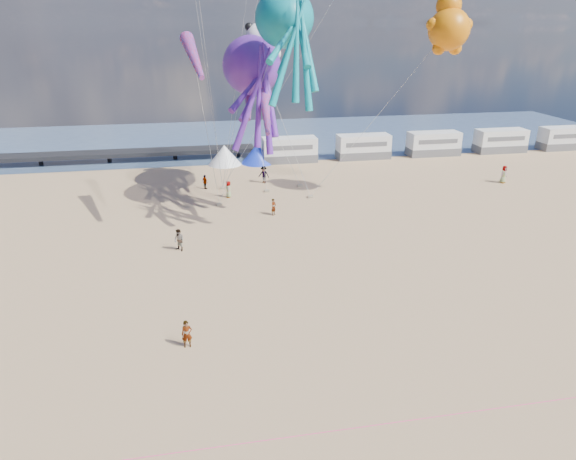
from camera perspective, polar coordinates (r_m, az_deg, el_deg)
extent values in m
plane|color=tan|center=(27.14, 3.37, -14.12)|extent=(120.00, 120.00, 0.00)
plane|color=#3A4F6E|center=(78.08, -6.31, 10.07)|extent=(120.00, 120.00, 0.00)
cube|color=black|center=(70.62, -29.00, 7.00)|extent=(60.00, 3.00, 0.50)
cube|color=silver|center=(63.97, 0.16, 8.91)|extent=(6.60, 2.50, 3.00)
cube|color=silver|center=(66.33, 8.36, 9.16)|extent=(6.60, 2.50, 3.00)
cube|color=silver|center=(69.92, 15.86, 9.22)|extent=(6.60, 2.50, 3.00)
cube|color=silver|center=(74.56, 22.53, 9.15)|extent=(6.60, 2.50, 3.00)
cube|color=silver|center=(80.06, 28.35, 8.98)|extent=(6.60, 2.50, 3.00)
cone|color=white|center=(63.09, -7.07, 8.28)|extent=(4.00, 4.00, 2.40)
cone|color=#1933CC|center=(63.44, -3.43, 8.49)|extent=(4.00, 4.00, 2.40)
cylinder|color=#F2338C|center=(23.42, 6.45, -21.14)|extent=(34.00, 0.03, 0.03)
imported|color=tan|center=(28.07, -11.17, -11.28)|extent=(0.58, 0.40, 1.55)
imported|color=#7F6659|center=(59.91, 22.84, 5.72)|extent=(0.81, 0.72, 1.88)
imported|color=#7F6659|center=(39.35, -12.01, -1.12)|extent=(0.98, 0.97, 1.71)
imported|color=#7F6659|center=(55.25, -2.70, 6.16)|extent=(1.13, 1.06, 1.86)
imported|color=#7F6659|center=(53.89, -9.20, 5.29)|extent=(1.00, 1.11, 1.49)
imported|color=#7F6659|center=(45.79, -1.61, 2.58)|extent=(1.33, 1.32, 1.53)
imported|color=#7F6659|center=(50.86, -6.63, 4.51)|extent=(0.45, 0.63, 1.66)
cube|color=gray|center=(48.87, -7.62, 2.85)|extent=(0.50, 0.35, 0.22)
cube|color=gray|center=(52.43, -2.38, 4.36)|extent=(0.50, 0.35, 0.22)
cube|color=gray|center=(50.66, 2.50, 3.72)|extent=(0.50, 0.35, 0.22)
cube|color=gray|center=(54.18, 1.35, 4.96)|extent=(0.50, 0.35, 0.22)
cube|color=gray|center=(53.83, -7.27, 4.67)|extent=(0.50, 0.35, 0.22)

